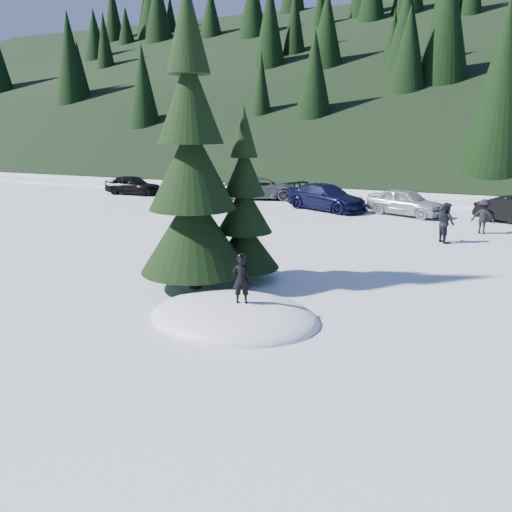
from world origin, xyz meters
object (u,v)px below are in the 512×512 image
at_px(child_skier, 241,280).
at_px(adult_0, 446,223).
at_px(spruce_short, 244,214).
at_px(car_4, 406,202).
at_px(car_1, 196,186).
at_px(car_2, 262,188).
at_px(car_0, 133,185).
at_px(spruce_tall, 192,178).
at_px(adult_2, 483,216).
at_px(car_3, 326,197).

xyz_separation_m(child_skier, adult_0, (4.02, 11.56, -0.23)).
relative_size(spruce_short, car_4, 1.24).
relative_size(child_skier, car_1, 0.32).
xyz_separation_m(car_1, car_2, (5.23, -0.04, 0.13)).
distance_m(car_0, car_4, 19.55).
height_order(spruce_tall, child_skier, spruce_tall).
distance_m(adult_0, car_0, 23.27).
distance_m(spruce_tall, spruce_short, 2.11).
bearing_deg(spruce_tall, car_0, 131.97).
xyz_separation_m(spruce_short, car_0, (-16.53, 15.86, -1.40)).
bearing_deg(car_2, car_4, -125.76).
height_order(spruce_short, car_1, spruce_short).
bearing_deg(spruce_tall, car_2, 107.39).
height_order(adult_2, car_1, adult_2).
bearing_deg(car_0, adult_2, -104.02).
distance_m(child_skier, car_2, 22.41).
xyz_separation_m(spruce_short, adult_2, (6.92, 10.93, -1.31)).
xyz_separation_m(child_skier, car_2, (-8.37, 20.78, -0.34)).
xyz_separation_m(adult_0, car_2, (-12.40, 9.22, -0.11)).
xyz_separation_m(spruce_tall, car_1, (-11.15, 18.95, -2.71)).
relative_size(spruce_short, car_1, 1.45).
bearing_deg(car_3, car_4, -67.18).
xyz_separation_m(car_0, car_1, (4.38, 1.69, -0.09)).
relative_size(adult_2, car_1, 0.43).
distance_m(spruce_short, car_3, 14.82).
xyz_separation_m(spruce_tall, car_0, (-15.53, 17.26, -2.62)).
distance_m(spruce_tall, child_skier, 3.81).
xyz_separation_m(spruce_tall, car_3, (-0.59, 16.08, -2.56)).
relative_size(car_1, car_3, 0.71).
xyz_separation_m(spruce_short, car_4, (2.98, 14.60, -1.37)).
bearing_deg(car_4, car_3, 110.63).
relative_size(car_0, car_4, 0.95).
bearing_deg(adult_2, adult_0, 68.11).
bearing_deg(car_4, adult_0, -136.86).
bearing_deg(car_1, car_4, -99.16).
bearing_deg(car_4, spruce_tall, -172.39).
bearing_deg(car_4, car_0, 107.88).
distance_m(adult_0, car_2, 15.45).
xyz_separation_m(car_2, car_3, (5.34, -2.84, 0.02)).
bearing_deg(car_4, spruce_short, -169.96).
height_order(adult_2, car_2, adult_2).
height_order(car_2, car_3, car_3).
xyz_separation_m(spruce_tall, car_2, (-5.92, 18.91, -2.58)).
bearing_deg(car_4, car_1, 100.54).
xyz_separation_m(spruce_short, car_3, (-1.59, 14.68, -1.35)).
bearing_deg(spruce_tall, adult_0, 56.24).
height_order(car_3, car_4, car_3).
bearing_deg(car_2, adult_0, -146.02).
bearing_deg(child_skier, car_4, -115.43).
bearing_deg(car_1, adult_0, -115.84).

